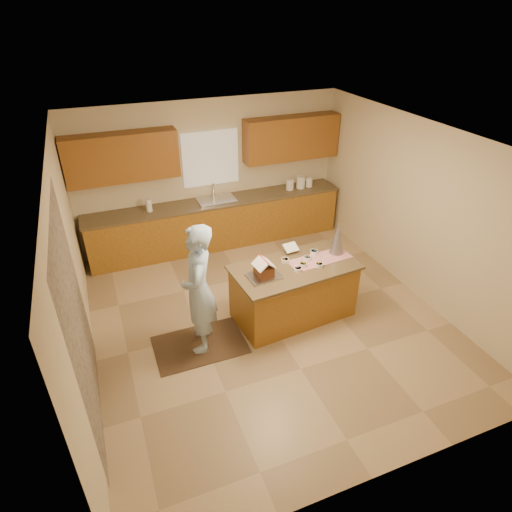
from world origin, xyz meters
name	(u,v)px	position (x,y,z in m)	size (l,w,h in m)	color
floor	(267,317)	(0.00, 0.00, 0.00)	(5.50, 5.50, 0.00)	tan
ceiling	(270,141)	(0.00, 0.00, 2.70)	(5.50, 5.50, 0.00)	silver
wall_back	(211,174)	(0.00, 2.75, 1.35)	(5.50, 5.50, 0.00)	beige
wall_front	(394,385)	(0.00, -2.75, 1.35)	(5.50, 5.50, 0.00)	beige
wall_left	(72,277)	(-2.50, 0.00, 1.35)	(5.50, 5.50, 0.00)	beige
wall_right	(418,211)	(2.50, 0.00, 1.35)	(5.50, 5.50, 0.00)	beige
stone_accent	(79,325)	(-2.48, -0.80, 1.25)	(2.50, 2.50, 0.00)	gray
window_curtain	(210,158)	(0.00, 2.72, 1.65)	(1.05, 0.03, 1.00)	white
back_counter_base	(218,224)	(0.00, 2.45, 0.44)	(4.80, 0.60, 0.88)	#A57722
back_counter_top	(217,202)	(0.00, 2.45, 0.90)	(4.85, 0.63, 0.04)	olive
upper_cabinet_left	(122,157)	(-1.55, 2.57, 1.90)	(1.85, 0.35, 0.80)	#8E5A1E
upper_cabinet_right	(291,138)	(1.55, 2.57, 1.90)	(1.85, 0.35, 0.80)	#8E5A1E
sink	(217,202)	(0.00, 2.45, 0.89)	(0.70, 0.45, 0.12)	silver
faucet	(213,190)	(0.00, 2.63, 1.06)	(0.03, 0.03, 0.28)	silver
island_base	(293,292)	(0.39, -0.08, 0.42)	(1.72, 0.86, 0.84)	#A57722
island_top	(295,267)	(0.39, -0.08, 0.86)	(1.79, 0.93, 0.04)	olive
table_runner	(320,259)	(0.82, -0.04, 0.88)	(0.95, 0.34, 0.01)	#A80C20
baking_tray	(264,276)	(-0.13, -0.17, 0.89)	(0.44, 0.32, 0.02)	silver
cookbook	(291,247)	(0.50, 0.30, 0.96)	(0.21, 0.02, 0.17)	white
tinsel_tree	(337,237)	(1.13, 0.04, 1.14)	(0.21, 0.21, 0.52)	silver
rug	(200,345)	(-1.11, -0.22, 0.01)	(1.25, 0.81, 0.01)	black
boy	(199,290)	(-1.06, -0.22, 0.93)	(0.67, 0.44, 1.84)	#A8C8EE
canister_a	(290,185)	(1.50, 2.45, 1.02)	(0.15, 0.15, 0.20)	white
canister_b	(301,182)	(1.74, 2.45, 1.04)	(0.17, 0.17, 0.24)	white
canister_c	(309,182)	(1.93, 2.45, 1.01)	(0.13, 0.13, 0.19)	white
paper_towel	(149,205)	(-1.24, 2.45, 1.03)	(0.10, 0.10, 0.22)	white
gingerbread_house	(264,269)	(-0.13, -0.17, 1.00)	(0.28, 0.29, 0.27)	#5F2D19
candy_bowls	(305,262)	(0.55, -0.05, 0.90)	(0.62, 0.46, 0.05)	#2F4EB3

